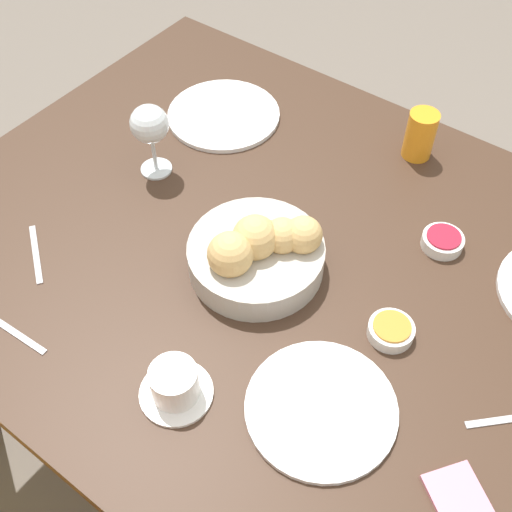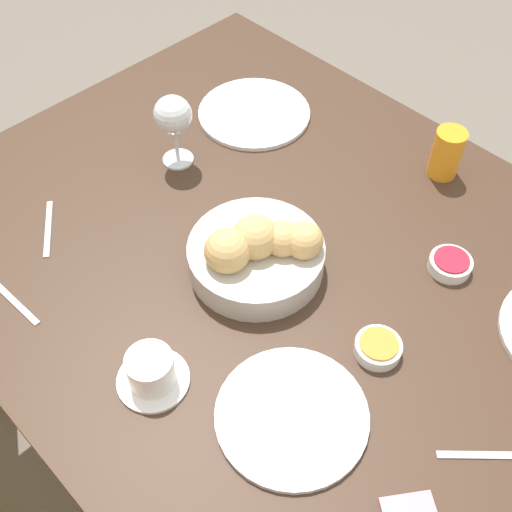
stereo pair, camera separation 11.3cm
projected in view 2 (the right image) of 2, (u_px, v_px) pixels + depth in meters
The scene contains 13 objects.
ground_plane at pixel (283, 436), 1.71m from camera, with size 10.00×10.00×0.00m, color #6B6056.
dining_table at pixel (294, 295), 1.21m from camera, with size 1.41×1.04×0.72m.
bread_basket at pixel (258, 252), 1.11m from camera, with size 0.24×0.24×0.12m.
plate_near_right at pixel (254, 113), 1.42m from camera, with size 0.25×0.25×0.01m.
plate_far_center at pixel (292, 416), 0.96m from camera, with size 0.23×0.23×0.01m.
juice_glass at pixel (447, 153), 1.27m from camera, with size 0.06×0.06×0.10m.
wine_glass at pixel (173, 117), 1.24m from camera, with size 0.08×0.08×0.16m.
coffee_cup at pixel (150, 370), 0.98m from camera, with size 0.12×0.12×0.07m.
jam_bowl_berry at pixel (450, 264), 1.14m from camera, with size 0.08×0.08×0.03m.
jam_bowl_honey at pixel (378, 348), 1.03m from camera, with size 0.08×0.08×0.03m.
fork_silver at pixel (502, 455), 0.93m from camera, with size 0.14×0.14×0.00m.
knife_silver at pixel (5, 293), 1.11m from camera, with size 0.19×0.02×0.00m.
spoon_coffee at pixel (48, 229), 1.21m from camera, with size 0.12×0.09×0.00m.
Camera 2 is at (-0.46, 0.55, 1.62)m, focal length 45.00 mm.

